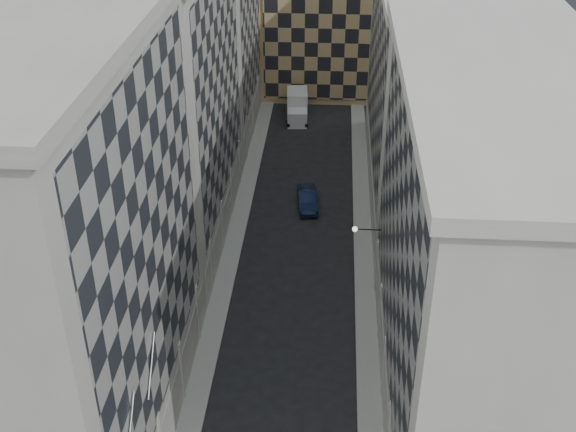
% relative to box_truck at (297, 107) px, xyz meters
% --- Properties ---
extents(sidewalk_west, '(1.50, 100.00, 0.15)m').
position_rel_box_truck_xyz_m(sidewalk_west, '(-3.72, -26.83, -1.23)').
color(sidewalk_west, gray).
rests_on(sidewalk_west, ground).
extents(sidewalk_east, '(1.50, 100.00, 0.15)m').
position_rel_box_truck_xyz_m(sidewalk_east, '(6.78, -26.83, -1.23)').
color(sidewalk_east, gray).
rests_on(sidewalk_east, ground).
extents(bldg_left_a, '(10.80, 22.80, 23.70)m').
position_rel_box_truck_xyz_m(bldg_left_a, '(-9.35, -45.83, 10.52)').
color(bldg_left_a, gray).
rests_on(bldg_left_a, ground).
extents(bldg_left_b, '(10.80, 22.80, 22.70)m').
position_rel_box_truck_xyz_m(bldg_left_b, '(-9.35, -23.83, 10.02)').
color(bldg_left_b, gray).
rests_on(bldg_left_b, ground).
extents(bldg_left_c, '(10.80, 22.80, 21.70)m').
position_rel_box_truck_xyz_m(bldg_left_c, '(-9.35, -1.83, 9.52)').
color(bldg_left_c, gray).
rests_on(bldg_left_c, ground).
extents(bldg_right_a, '(10.80, 26.80, 20.70)m').
position_rel_box_truck_xyz_m(bldg_right_a, '(12.41, -41.83, 9.02)').
color(bldg_right_a, '#A6A098').
rests_on(bldg_right_a, ground).
extents(bldg_right_b, '(10.80, 28.80, 19.70)m').
position_rel_box_truck_xyz_m(bldg_right_b, '(12.43, -14.83, 8.55)').
color(bldg_right_b, '#A6A098').
rests_on(bldg_right_b, ground).
extents(tan_block, '(16.80, 14.80, 18.80)m').
position_rel_box_truck_xyz_m(tan_block, '(3.53, 11.07, 8.14)').
color(tan_block, tan).
rests_on(tan_block, ground).
extents(flagpoles_left, '(0.10, 6.33, 2.33)m').
position_rel_box_truck_xyz_m(flagpoles_left, '(-4.37, -50.83, 6.70)').
color(flagpoles_left, gray).
rests_on(flagpoles_left, ground).
extents(bracket_lamp, '(1.98, 0.36, 0.36)m').
position_rel_box_truck_xyz_m(bracket_lamp, '(5.91, -32.83, 4.90)').
color(bracket_lamp, black).
rests_on(bracket_lamp, ground).
extents(box_truck, '(2.56, 5.58, 2.99)m').
position_rel_box_truck_xyz_m(box_truck, '(0.00, 0.00, 0.00)').
color(box_truck, silver).
rests_on(box_truck, ground).
extents(dark_car, '(2.11, 4.76, 1.52)m').
position_rel_box_truck_xyz_m(dark_car, '(1.99, -19.42, -0.54)').
color(dark_car, '#0E1733').
rests_on(dark_car, ground).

